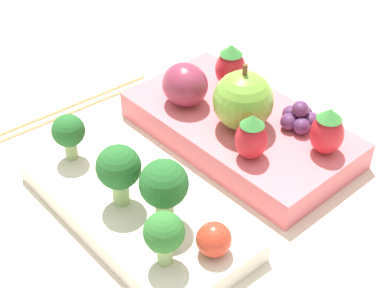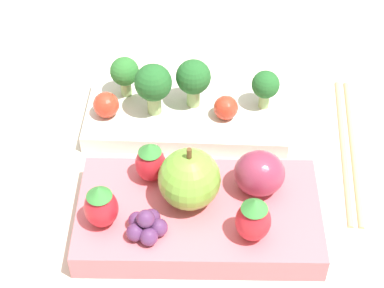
% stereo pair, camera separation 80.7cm
% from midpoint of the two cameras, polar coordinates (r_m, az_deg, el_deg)
% --- Properties ---
extents(ground_plane, '(4.00, 4.00, 0.00)m').
position_cam_midpoint_polar(ground_plane, '(0.47, -26.53, -39.79)').
color(ground_plane, beige).
extents(bento_box_savoury, '(0.21, 0.10, 0.02)m').
position_cam_midpoint_polar(bento_box_savoury, '(0.47, -36.40, -42.80)').
color(bento_box_savoury, silver).
rests_on(bento_box_savoury, ground_plane).
extents(bento_box_fruit, '(0.23, 0.13, 0.03)m').
position_cam_midpoint_polar(bento_box_fruit, '(0.45, -17.46, -33.86)').
color(bento_box_fruit, '#DB6670').
rests_on(bento_box_fruit, ground_plane).
extents(broccoli_floret_0, '(0.04, 0.04, 0.06)m').
position_cam_midpoint_polar(broccoli_floret_0, '(0.44, -41.06, -40.31)').
color(broccoli_floret_0, '#93B770').
rests_on(broccoli_floret_0, bento_box_savoury).
extents(broccoli_floret_1, '(0.03, 0.03, 0.04)m').
position_cam_midpoint_polar(broccoli_floret_1, '(0.47, -41.74, -32.57)').
color(broccoli_floret_1, '#93B770').
rests_on(broccoli_floret_1, bento_box_savoury).
extents(broccoli_floret_2, '(0.03, 0.03, 0.05)m').
position_cam_midpoint_polar(broccoli_floret_2, '(0.43, -41.40, -50.67)').
color(broccoli_floret_2, '#93B770').
rests_on(broccoli_floret_2, bento_box_savoury).
extents(broccoli_floret_3, '(0.04, 0.04, 0.06)m').
position_cam_midpoint_polar(broccoli_floret_3, '(0.42, -37.94, -45.41)').
color(broccoli_floret_3, '#93B770').
rests_on(broccoli_floret_3, bento_box_savoury).
extents(cherry_tomato_0, '(0.03, 0.03, 0.03)m').
position_cam_midpoint_polar(cherry_tomato_0, '(0.43, -32.88, -52.08)').
color(cherry_tomato_0, red).
rests_on(cherry_tomato_0, bento_box_savoury).
extents(cherry_tomato_1, '(0.03, 0.03, 0.03)m').
position_cam_midpoint_polar(cherry_tomato_1, '(0.46, -37.53, -37.01)').
color(cherry_tomato_1, red).
rests_on(cherry_tomato_1, bento_box_savoury).
extents(apple, '(0.06, 0.06, 0.07)m').
position_cam_midpoint_polar(apple, '(0.41, -19.26, -33.57)').
color(apple, '#70A838').
rests_on(apple, bento_box_fruit).
extents(strawberry_0, '(0.03, 0.03, 0.05)m').
position_cam_midpoint_polar(strawberry_0, '(0.39, -8.03, -40.43)').
color(strawberry_0, red).
rests_on(strawberry_0, bento_box_fruit).
extents(strawberry_1, '(0.03, 0.03, 0.05)m').
position_cam_midpoint_polar(strawberry_1, '(0.44, -17.72, -25.45)').
color(strawberry_1, red).
rests_on(strawberry_1, bento_box_fruit).
extents(strawberry_2, '(0.03, 0.03, 0.04)m').
position_cam_midpoint_polar(strawberry_2, '(0.41, -20.32, -39.91)').
color(strawberry_2, red).
rests_on(strawberry_2, bento_box_fruit).
extents(plum, '(0.05, 0.04, 0.04)m').
position_cam_midpoint_polar(plum, '(0.44, -25.01, -28.04)').
color(plum, '#892D47').
rests_on(plum, bento_box_fruit).
extents(grape_cluster, '(0.04, 0.04, 0.03)m').
position_cam_midpoint_polar(grape_cluster, '(0.42, -10.23, -35.56)').
color(grape_cluster, '#562D5B').
rests_on(grape_cluster, bento_box_fruit).
extents(chopsticks_pair, '(0.02, 0.21, 0.01)m').
position_cam_midpoint_polar(chopsticks_pair, '(0.55, -36.30, -25.06)').
color(chopsticks_pair, tan).
rests_on(chopsticks_pair, ground_plane).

